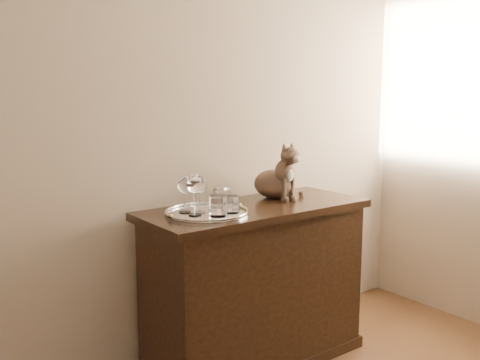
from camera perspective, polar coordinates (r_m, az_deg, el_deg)
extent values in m
cube|color=tan|center=(2.62, -13.03, 7.54)|extent=(4.00, 0.10, 2.70)
cylinder|color=silver|center=(2.55, -3.56, -3.55)|extent=(0.40, 0.40, 0.01)
cylinder|color=white|center=(2.52, -0.93, -2.61)|extent=(0.07, 0.07, 0.08)
cylinder|color=silver|center=(2.46, -2.33, -2.76)|extent=(0.09, 0.09, 0.10)
cylinder|color=white|center=(2.60, -1.90, -2.04)|extent=(0.09, 0.09, 0.10)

